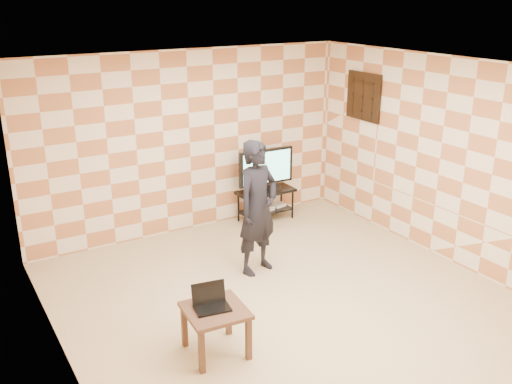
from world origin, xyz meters
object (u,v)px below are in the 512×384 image
tv_stand (266,198)px  tv (266,168)px  person (258,208)px  side_table (215,317)px

tv_stand → tv: (0.00, -0.00, 0.51)m
tv_stand → person: person is taller
tv → person: (-1.01, -1.42, 0.00)m
side_table → tv: bearing=50.1°
tv → side_table: tv is taller
person → tv_stand: bearing=38.8°
tv_stand → person: bearing=-125.2°
tv_stand → tv: size_ratio=1.00×
tv_stand → side_table: bearing=-129.8°
person → tv: bearing=38.7°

